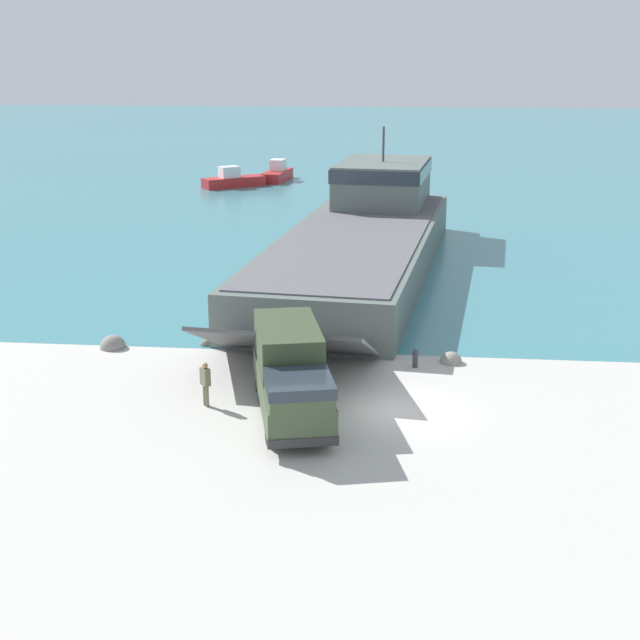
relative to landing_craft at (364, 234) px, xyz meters
The scene contains 11 objects.
ground_plane 23.82m from the landing_craft, 84.08° to the right, with size 240.00×240.00×0.00m, color #B7B5AD.
water_surface 72.92m from the landing_craft, 88.08° to the left, with size 240.00×180.00×0.01m, color teal.
landing_craft is the anchor object (origin of this frame).
military_truck 24.44m from the landing_craft, 93.28° to the right, with size 3.99×7.60×3.21m.
soldier_on_ramp 24.32m from the landing_craft, 101.31° to the right, with size 0.47×0.49×1.76m.
moored_boat_a 38.69m from the landing_craft, 106.36° to the left, with size 2.69×6.17×2.15m.
moored_boat_b 35.32m from the landing_craft, 114.41° to the left, with size 6.15×5.20×2.07m.
mooring_bollard 19.01m from the landing_craft, 80.27° to the right, with size 0.26×0.26×0.81m.
shoreline_rock_a 18.66m from the landing_craft, 75.13° to the right, with size 0.97×0.97×0.97m, color gray.
shoreline_rock_b 17.91m from the landing_craft, 111.03° to the right, with size 0.55×0.55×0.55m, color #66605B.
shoreline_rock_c 20.46m from the landing_craft, 121.18° to the right, with size 1.19×1.19×1.19m, color gray.
Camera 1 is at (0.23, -31.26, 13.06)m, focal length 50.00 mm.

